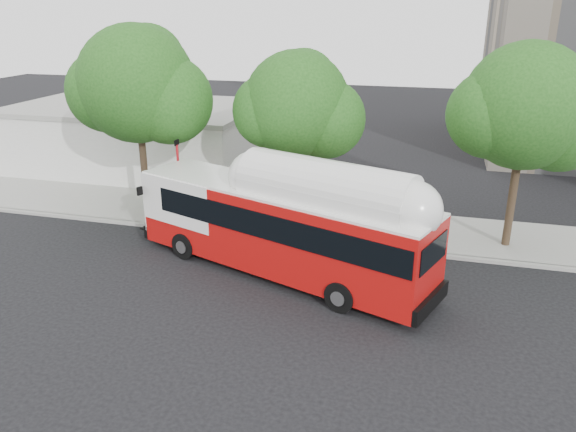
# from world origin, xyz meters

# --- Properties ---
(ground) EXTENTS (120.00, 120.00, 0.00)m
(ground) POSITION_xyz_m (0.00, 0.00, 0.00)
(ground) COLOR black
(ground) RESTS_ON ground
(sidewalk) EXTENTS (60.00, 5.00, 0.15)m
(sidewalk) POSITION_xyz_m (0.00, 6.50, 0.07)
(sidewalk) COLOR gray
(sidewalk) RESTS_ON ground
(curb_strip) EXTENTS (60.00, 0.30, 0.15)m
(curb_strip) POSITION_xyz_m (0.00, 3.90, 0.07)
(curb_strip) COLOR gray
(curb_strip) RESTS_ON ground
(red_curb_segment) EXTENTS (10.00, 0.32, 0.16)m
(red_curb_segment) POSITION_xyz_m (-3.00, 3.90, 0.08)
(red_curb_segment) COLOR maroon
(red_curb_segment) RESTS_ON ground
(street_tree_left) EXTENTS (6.67, 5.80, 9.74)m
(street_tree_left) POSITION_xyz_m (-8.53, 5.56, 6.60)
(street_tree_left) COLOR #2D2116
(street_tree_left) RESTS_ON ground
(street_tree_mid) EXTENTS (5.75, 5.00, 8.62)m
(street_tree_mid) POSITION_xyz_m (-0.59, 6.06, 5.91)
(street_tree_mid) COLOR #2D2116
(street_tree_mid) RESTS_ON ground
(street_tree_right) EXTENTS (6.21, 5.40, 9.18)m
(street_tree_right) POSITION_xyz_m (9.44, 5.86, 6.26)
(street_tree_right) COLOR #2D2116
(street_tree_right) RESTS_ON ground
(low_commercial_bldg) EXTENTS (16.20, 10.20, 4.25)m
(low_commercial_bldg) POSITION_xyz_m (-14.00, 14.00, 2.15)
(low_commercial_bldg) COLOR silver
(low_commercial_bldg) RESTS_ON ground
(transit_bus) EXTENTS (13.95, 7.17, 4.14)m
(transit_bus) POSITION_xyz_m (-0.25, 0.59, 1.93)
(transit_bus) COLOR #AE0D0C
(transit_bus) RESTS_ON ground
(signal_pole) EXTENTS (0.13, 0.42, 4.48)m
(signal_pole) POSITION_xyz_m (-6.41, 4.20, 2.30)
(signal_pole) COLOR red
(signal_pole) RESTS_ON ground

